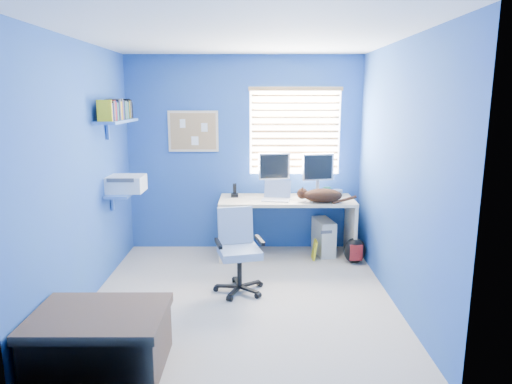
{
  "coord_description": "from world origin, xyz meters",
  "views": [
    {
      "loc": [
        0.14,
        -4.28,
        1.97
      ],
      "look_at": [
        0.15,
        0.65,
        0.95
      ],
      "focal_mm": 32.0,
      "sensor_mm": 36.0,
      "label": 1
    }
  ],
  "objects_px": {
    "laptop": "(276,191)",
    "tower_pc": "(324,237)",
    "office_chair": "(239,261)",
    "desk": "(286,227)",
    "cat": "(323,196)"
  },
  "relations": [
    {
      "from": "desk",
      "to": "laptop",
      "type": "bearing_deg",
      "value": -146.06
    },
    {
      "from": "desk",
      "to": "tower_pc",
      "type": "xyz_separation_m",
      "value": [
        0.48,
        0.06,
        -0.14
      ]
    },
    {
      "from": "office_chair",
      "to": "laptop",
      "type": "bearing_deg",
      "value": 66.26
    },
    {
      "from": "laptop",
      "to": "cat",
      "type": "distance_m",
      "value": 0.57
    },
    {
      "from": "laptop",
      "to": "tower_pc",
      "type": "relative_size",
      "value": 0.73
    },
    {
      "from": "tower_pc",
      "to": "office_chair",
      "type": "distance_m",
      "value": 1.54
    },
    {
      "from": "desk",
      "to": "tower_pc",
      "type": "distance_m",
      "value": 0.51
    },
    {
      "from": "desk",
      "to": "laptop",
      "type": "height_order",
      "value": "laptop"
    },
    {
      "from": "laptop",
      "to": "tower_pc",
      "type": "height_order",
      "value": "laptop"
    },
    {
      "from": "desk",
      "to": "tower_pc",
      "type": "relative_size",
      "value": 3.7
    },
    {
      "from": "office_chair",
      "to": "desk",
      "type": "bearing_deg",
      "value": 62.13
    },
    {
      "from": "cat",
      "to": "office_chair",
      "type": "distance_m",
      "value": 1.4
    },
    {
      "from": "tower_pc",
      "to": "office_chair",
      "type": "bearing_deg",
      "value": -143.37
    },
    {
      "from": "desk",
      "to": "laptop",
      "type": "relative_size",
      "value": 5.04
    },
    {
      "from": "laptop",
      "to": "office_chair",
      "type": "xyz_separation_m",
      "value": [
        -0.43,
        -0.98,
        -0.53
      ]
    }
  ]
}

